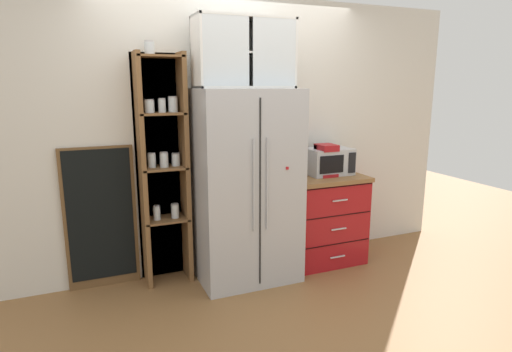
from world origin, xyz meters
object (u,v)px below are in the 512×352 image
at_px(microwave, 328,161).
at_px(chalkboard_menu, 101,218).
at_px(mug_sage, 326,171).
at_px(refrigerator, 246,186).
at_px(bottle_cobalt, 321,164).
at_px(mug_cream, 296,172).
at_px(coffee_maker, 325,160).

distance_m(microwave, chalkboard_menu, 2.19).
bearing_deg(microwave, mug_sage, -134.89).
distance_m(refrigerator, chalkboard_menu, 1.29).
bearing_deg(bottle_cobalt, mug_sage, -88.83).
xyz_separation_m(mug_sage, bottle_cobalt, (-0.00, 0.08, 0.06)).
height_order(microwave, mug_cream, microwave).
relative_size(coffee_maker, bottle_cobalt, 1.25).
distance_m(refrigerator, mug_sage, 0.86).
distance_m(refrigerator, microwave, 0.93).
height_order(coffee_maker, mug_cream, coffee_maker).
relative_size(refrigerator, mug_sage, 14.99).
distance_m(microwave, bottle_cobalt, 0.07).
xyz_separation_m(mug_cream, chalkboard_menu, (-1.80, 0.18, -0.30)).
distance_m(mug_sage, bottle_cobalt, 0.10).
bearing_deg(microwave, coffee_maker, -147.52).
distance_m(coffee_maker, chalkboard_menu, 2.14).
height_order(refrigerator, mug_cream, refrigerator).
bearing_deg(chalkboard_menu, refrigerator, -13.84).
bearing_deg(mug_cream, coffee_maker, -12.35).
bearing_deg(refrigerator, microwave, 6.17).
bearing_deg(mug_sage, chalkboard_menu, 172.66).
distance_m(microwave, mug_cream, 0.36).
bearing_deg(mug_cream, refrigerator, -168.16).
relative_size(mug_cream, bottle_cobalt, 0.48).
xyz_separation_m(coffee_maker, mug_sage, (0.00, -0.02, -0.11)).
height_order(coffee_maker, chalkboard_menu, chalkboard_menu).
relative_size(refrigerator, chalkboard_menu, 1.38).
bearing_deg(mug_cream, chalkboard_menu, 174.16).
bearing_deg(mug_sage, mug_cream, 163.47).
relative_size(coffee_maker, mug_cream, 2.60).
relative_size(coffee_maker, chalkboard_menu, 0.25).
distance_m(coffee_maker, mug_sage, 0.11).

